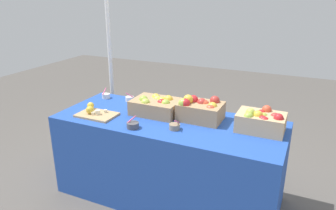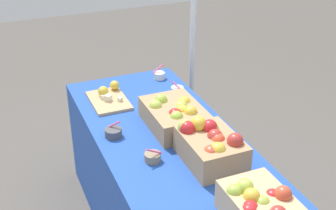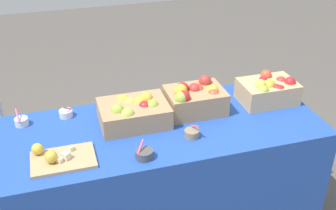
% 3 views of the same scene
% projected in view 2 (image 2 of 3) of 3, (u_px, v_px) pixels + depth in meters
% --- Properties ---
extents(table, '(1.90, 0.76, 0.74)m').
position_uv_depth(table, '(171.00, 196.00, 2.70)').
color(table, '#234CAD').
rests_on(table, ground_plane).
extents(apple_crate_left, '(0.35, 0.25, 0.18)m').
position_uv_depth(apple_crate_left, '(261.00, 209.00, 1.92)').
color(apple_crate_left, tan).
rests_on(apple_crate_left, table).
extents(apple_crate_middle, '(0.35, 0.26, 0.21)m').
position_uv_depth(apple_crate_middle, '(210.00, 145.00, 2.33)').
color(apple_crate_middle, tan).
rests_on(apple_crate_middle, table).
extents(apple_crate_right, '(0.40, 0.30, 0.16)m').
position_uv_depth(apple_crate_right, '(175.00, 115.00, 2.65)').
color(apple_crate_right, tan).
rests_on(apple_crate_right, table).
extents(cutting_board_front, '(0.33, 0.22, 0.09)m').
position_uv_depth(cutting_board_front, '(109.00, 97.00, 2.96)').
color(cutting_board_front, tan).
rests_on(cutting_board_front, table).
extents(sample_bowl_near, '(0.10, 0.10, 0.09)m').
position_uv_depth(sample_bowl_near, '(113.00, 133.00, 2.57)').
color(sample_bowl_near, '#4C4C51').
rests_on(sample_bowl_near, table).
extents(sample_bowl_mid, '(0.08, 0.08, 0.09)m').
position_uv_depth(sample_bowl_mid, '(177.00, 90.00, 3.05)').
color(sample_bowl_mid, silver).
rests_on(sample_bowl_mid, table).
extents(sample_bowl_far, '(0.08, 0.09, 0.10)m').
position_uv_depth(sample_bowl_far, '(159.00, 75.00, 3.25)').
color(sample_bowl_far, silver).
rests_on(sample_bowl_far, table).
extents(sample_bowl_extra, '(0.08, 0.09, 0.09)m').
position_uv_depth(sample_bowl_extra, '(153.00, 157.00, 2.36)').
color(sample_bowl_extra, gray).
rests_on(sample_bowl_extra, table).
extents(tent_pole, '(0.04, 0.04, 1.98)m').
position_uv_depth(tent_pole, '(193.00, 32.00, 3.38)').
color(tent_pole, white).
rests_on(tent_pole, ground_plane).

